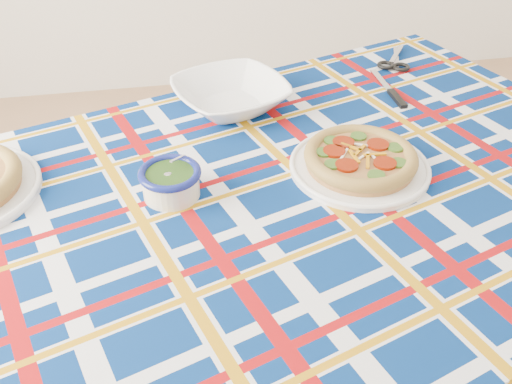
{
  "coord_description": "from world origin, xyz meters",
  "views": [
    {
      "loc": [
        -0.28,
        -0.97,
        1.45
      ],
      "look_at": [
        -0.13,
        -0.1,
        0.78
      ],
      "focal_mm": 40.0,
      "sensor_mm": 36.0,
      "label": 1
    }
  ],
  "objects": [
    {
      "name": "kitchen_scissors",
      "position": [
        0.39,
        0.49,
        0.77
      ],
      "size": [
        0.18,
        0.22,
        0.02
      ],
      "primitive_type": null,
      "rotation": [
        0.0,
        0.0,
        1.1
      ],
      "color": "silver",
      "rests_on": "tablecloth"
    },
    {
      "name": "table_knife",
      "position": [
        0.3,
        0.35,
        0.77
      ],
      "size": [
        0.02,
        0.24,
        0.01
      ],
      "primitive_type": null,
      "rotation": [
        0.0,
        0.0,
        1.59
      ],
      "color": "silver",
      "rests_on": "tablecloth"
    },
    {
      "name": "floor",
      "position": [
        0.0,
        0.0,
        0.0
      ],
      "size": [
        4.0,
        4.0,
        0.0
      ],
      "primitive_type": "plane",
      "color": "#A27653",
      "rests_on": "ground"
    },
    {
      "name": "dining_table",
      "position": [
        -0.09,
        -0.1,
        0.69
      ],
      "size": [
        1.85,
        1.47,
        0.76
      ],
      "rotation": [
        0.0,
        0.0,
        0.33
      ],
      "color": "brown",
      "rests_on": "floor"
    },
    {
      "name": "serving_bowl",
      "position": [
        -0.12,
        0.28,
        0.8
      ],
      "size": [
        0.34,
        0.34,
        0.07
      ],
      "primitive_type": "imported",
      "rotation": [
        0.0,
        0.0,
        0.33
      ],
      "color": "white",
      "rests_on": "tablecloth"
    },
    {
      "name": "main_focaccia_plate",
      "position": [
        0.1,
        -0.03,
        0.79
      ],
      "size": [
        0.4,
        0.4,
        0.06
      ],
      "primitive_type": null,
      "rotation": [
        0.0,
        0.0,
        0.44
      ],
      "color": "#A66F3A",
      "rests_on": "tablecloth"
    },
    {
      "name": "tablecloth",
      "position": [
        -0.09,
        -0.1,
        0.71
      ],
      "size": [
        1.9,
        1.52,
        0.11
      ],
      "primitive_type": null,
      "rotation": [
        0.0,
        0.0,
        0.33
      ],
      "color": "navy",
      "rests_on": "dining_table"
    },
    {
      "name": "pesto_bowl",
      "position": [
        -0.29,
        -0.05,
        0.8
      ],
      "size": [
        0.16,
        0.16,
        0.07
      ],
      "primitive_type": null,
      "rotation": [
        0.0,
        0.0,
        0.4
      ],
      "color": "#18330D",
      "rests_on": "tablecloth"
    }
  ]
}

